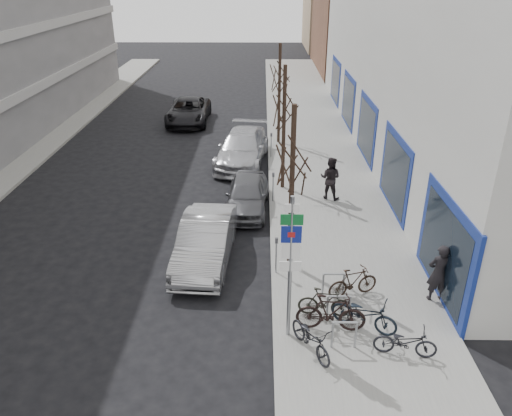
{
  "coord_description": "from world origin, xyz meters",
  "views": [
    {
      "loc": [
        1.68,
        -10.58,
        8.97
      ],
      "look_at": [
        1.5,
        3.93,
        2.0
      ],
      "focal_mm": 35.0,
      "sensor_mm": 36.0,
      "label": 1
    }
  ],
  "objects_px": {
    "highway_sign_pole": "(290,260)",
    "lane_car": "(189,111)",
    "bike_mid_inner": "(325,302)",
    "tree_near": "(293,151)",
    "pedestrian_far": "(330,178)",
    "parked_car_front": "(205,241)",
    "bike_far_inner": "(353,282)",
    "parked_car_back": "(242,148)",
    "parked_car_mid": "(247,195)",
    "bike_mid_curb": "(365,311)",
    "tree_mid": "(284,99)",
    "bike_rack": "(338,305)",
    "meter_back": "(271,142)",
    "bike_near_right": "(331,312)",
    "tree_far": "(280,70)",
    "bike_far_curb": "(406,340)",
    "pedestrian_near": "(439,273)",
    "meter_mid": "(273,184)",
    "bike_near_left": "(311,336)",
    "meter_front": "(276,252)"
  },
  "relations": [
    {
      "from": "tree_far",
      "to": "bike_mid_inner",
      "type": "bearing_deg",
      "value": -86.88
    },
    {
      "from": "bike_mid_inner",
      "to": "pedestrian_near",
      "type": "xyz_separation_m",
      "value": [
        3.34,
        0.82,
        0.45
      ]
    },
    {
      "from": "pedestrian_far",
      "to": "parked_car_front",
      "type": "bearing_deg",
      "value": 69.06
    },
    {
      "from": "bike_rack",
      "to": "pedestrian_near",
      "type": "relative_size",
      "value": 1.24
    },
    {
      "from": "tree_mid",
      "to": "parked_car_back",
      "type": "height_order",
      "value": "tree_mid"
    },
    {
      "from": "bike_far_curb",
      "to": "bike_mid_curb",
      "type": "bearing_deg",
      "value": 49.69
    },
    {
      "from": "bike_rack",
      "to": "tree_near",
      "type": "distance_m",
      "value": 4.66
    },
    {
      "from": "tree_near",
      "to": "lane_car",
      "type": "xyz_separation_m",
      "value": [
        -5.65,
        17.36,
        -3.35
      ]
    },
    {
      "from": "bike_mid_curb",
      "to": "bike_mid_inner",
      "type": "relative_size",
      "value": 1.2
    },
    {
      "from": "bike_mid_inner",
      "to": "bike_far_curb",
      "type": "xyz_separation_m",
      "value": [
        1.84,
        -1.56,
        0.02
      ]
    },
    {
      "from": "highway_sign_pole",
      "to": "pedestrian_far",
      "type": "bearing_deg",
      "value": 76.34
    },
    {
      "from": "bike_near_right",
      "to": "bike_mid_inner",
      "type": "xyz_separation_m",
      "value": [
        -0.09,
        0.61,
        -0.11
      ]
    },
    {
      "from": "lane_car",
      "to": "pedestrian_far",
      "type": "distance_m",
      "value": 14.23
    },
    {
      "from": "bike_near_left",
      "to": "pedestrian_near",
      "type": "height_order",
      "value": "pedestrian_near"
    },
    {
      "from": "bike_mid_curb",
      "to": "tree_mid",
      "type": "bearing_deg",
      "value": 37.97
    },
    {
      "from": "tree_far",
      "to": "bike_near_left",
      "type": "height_order",
      "value": "tree_far"
    },
    {
      "from": "tree_far",
      "to": "meter_front",
      "type": "distance_m",
      "value": 13.88
    },
    {
      "from": "meter_mid",
      "to": "bike_near_right",
      "type": "xyz_separation_m",
      "value": [
        1.39,
        -8.3,
        -0.19
      ]
    },
    {
      "from": "bike_near_left",
      "to": "bike_near_right",
      "type": "height_order",
      "value": "bike_near_right"
    },
    {
      "from": "bike_near_left",
      "to": "parked_car_front",
      "type": "height_order",
      "value": "parked_car_front"
    },
    {
      "from": "bike_mid_inner",
      "to": "tree_near",
      "type": "bearing_deg",
      "value": 24.13
    },
    {
      "from": "bike_rack",
      "to": "meter_back",
      "type": "distance_m",
      "value": 13.5
    },
    {
      "from": "meter_back",
      "to": "parked_car_front",
      "type": "bearing_deg",
      "value": -103.12
    },
    {
      "from": "parked_car_mid",
      "to": "pedestrian_far",
      "type": "height_order",
      "value": "pedestrian_far"
    },
    {
      "from": "meter_mid",
      "to": "meter_back",
      "type": "relative_size",
      "value": 1.0
    },
    {
      "from": "bike_near_left",
      "to": "parked_car_front",
      "type": "xyz_separation_m",
      "value": [
        -3.14,
        4.59,
        0.1
      ]
    },
    {
      "from": "tree_near",
      "to": "meter_front",
      "type": "bearing_deg",
      "value": -131.99
    },
    {
      "from": "bike_mid_curb",
      "to": "pedestrian_near",
      "type": "relative_size",
      "value": 1.0
    },
    {
      "from": "meter_mid",
      "to": "bike_mid_curb",
      "type": "bearing_deg",
      "value": -74.39
    },
    {
      "from": "bike_near_right",
      "to": "tree_far",
      "type": "bearing_deg",
      "value": 8.6
    },
    {
      "from": "bike_far_inner",
      "to": "highway_sign_pole",
      "type": "bearing_deg",
      "value": 112.63
    },
    {
      "from": "bike_far_curb",
      "to": "pedestrian_near",
      "type": "bearing_deg",
      "value": -22.07
    },
    {
      "from": "tree_mid",
      "to": "meter_mid",
      "type": "bearing_deg",
      "value": -106.7
    },
    {
      "from": "bike_mid_inner",
      "to": "bike_far_inner",
      "type": "xyz_separation_m",
      "value": [
        0.94,
        0.96,
        0.03
      ]
    },
    {
      "from": "tree_mid",
      "to": "bike_far_curb",
      "type": "xyz_separation_m",
      "value": [
        2.69,
        -10.75,
        -3.48
      ]
    },
    {
      "from": "highway_sign_pole",
      "to": "pedestrian_far",
      "type": "height_order",
      "value": "highway_sign_pole"
    },
    {
      "from": "tree_mid",
      "to": "pedestrian_near",
      "type": "distance_m",
      "value": 9.85
    },
    {
      "from": "bike_far_curb",
      "to": "parked_car_back",
      "type": "height_order",
      "value": "parked_car_back"
    },
    {
      "from": "tree_mid",
      "to": "parked_car_mid",
      "type": "height_order",
      "value": "tree_mid"
    },
    {
      "from": "tree_near",
      "to": "parked_car_back",
      "type": "distance_m",
      "value": 10.64
    },
    {
      "from": "parked_car_front",
      "to": "highway_sign_pole",
      "type": "bearing_deg",
      "value": -52.99
    },
    {
      "from": "meter_front",
      "to": "lane_car",
      "type": "height_order",
      "value": "lane_car"
    },
    {
      "from": "meter_front",
      "to": "meter_mid",
      "type": "height_order",
      "value": "same"
    },
    {
      "from": "highway_sign_pole",
      "to": "lane_car",
      "type": "bearing_deg",
      "value": 104.62
    },
    {
      "from": "pedestrian_near",
      "to": "highway_sign_pole",
      "type": "bearing_deg",
      "value": 16.75
    },
    {
      "from": "bike_far_inner",
      "to": "parked_car_mid",
      "type": "xyz_separation_m",
      "value": [
        -3.32,
        6.16,
        0.05
      ]
    },
    {
      "from": "meter_back",
      "to": "highway_sign_pole",
      "type": "bearing_deg",
      "value": -88.98
    },
    {
      "from": "highway_sign_pole",
      "to": "tree_far",
      "type": "xyz_separation_m",
      "value": [
        0.2,
        16.51,
        1.65
      ]
    },
    {
      "from": "bike_rack",
      "to": "parked_car_back",
      "type": "relative_size",
      "value": 0.41
    },
    {
      "from": "bike_near_left",
      "to": "pedestrian_far",
      "type": "distance_m",
      "value": 9.64
    }
  ]
}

